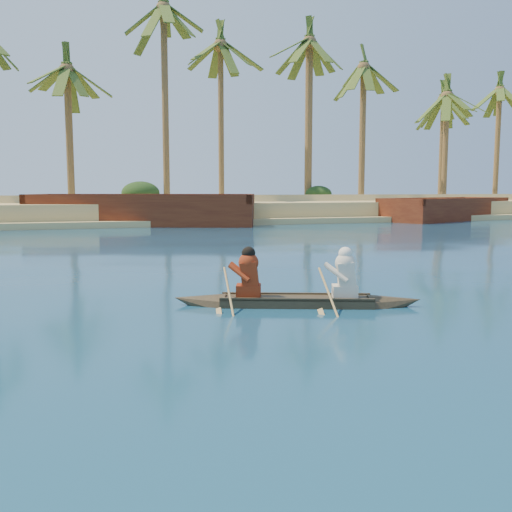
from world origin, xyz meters
name	(u,v)px	position (x,y,z in m)	size (l,w,h in m)	color
sandy_embankment	(20,207)	(0.00, 46.89, 0.53)	(150.00, 51.00, 1.50)	tan
palm_grove	(3,107)	(0.00, 35.00, 8.00)	(110.00, 14.00, 16.00)	#2C4A1A
shrub_cluster	(3,204)	(0.00, 31.50, 1.20)	(100.00, 6.00, 2.40)	#1C3513
canoe	(296,293)	(8.00, -0.72, 0.24)	(4.48, 2.17, 1.26)	#3F3522
barge_mid	(144,212)	(8.48, 24.35, 0.77)	(13.85, 8.61, 2.19)	maroon
barge_right	(445,211)	(29.35, 23.59, 0.64)	(11.57, 7.50, 1.83)	maroon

